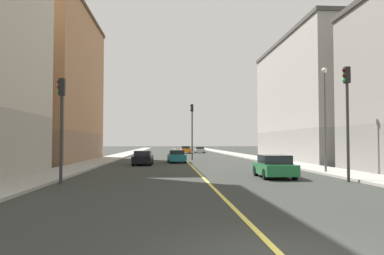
# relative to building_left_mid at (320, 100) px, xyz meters

# --- Properties ---
(sidewalk_left) EXTENTS (3.09, 168.00, 0.15)m
(sidewalk_left) POSITION_rel_building_left_mid_xyz_m (-6.36, 12.73, -7.11)
(sidewalk_left) COLOR #9E9B93
(sidewalk_left) RESTS_ON ground
(sidewalk_right) EXTENTS (3.09, 168.00, 0.15)m
(sidewalk_right) POSITION_rel_building_left_mid_xyz_m (-25.61, 12.73, -7.11)
(sidewalk_right) COLOR #9E9B93
(sidewalk_right) RESTS_ON ground
(lane_center_stripe) EXTENTS (0.16, 154.00, 0.01)m
(lane_center_stripe) POSITION_rel_building_left_mid_xyz_m (-15.98, 12.73, -7.18)
(lane_center_stripe) COLOR #E5D14C
(lane_center_stripe) RESTS_ON ground
(building_left_mid) EXTENTS (9.92, 22.63, 14.35)m
(building_left_mid) POSITION_rel_building_left_mid_xyz_m (0.00, 0.00, 0.00)
(building_left_mid) COLOR gray
(building_left_mid) RESTS_ON ground
(building_right_midblock) EXTENTS (9.92, 19.85, 17.22)m
(building_right_midblock) POSITION_rel_building_left_mid_xyz_m (-31.97, -0.43, 1.44)
(building_right_midblock) COLOR #8F6B4F
(building_right_midblock) RESTS_ON ground
(traffic_light_left_near) EXTENTS (0.40, 0.32, 6.30)m
(traffic_light_left_near) POSITION_rel_building_left_mid_xyz_m (-8.32, -23.40, -3.12)
(traffic_light_left_near) COLOR #2D2D2D
(traffic_light_left_near) RESTS_ON ground
(traffic_light_right_near) EXTENTS (0.40, 0.32, 5.49)m
(traffic_light_right_near) POSITION_rel_building_left_mid_xyz_m (-23.68, -23.40, -3.60)
(traffic_light_right_near) COLOR #2D2D2D
(traffic_light_right_near) RESTS_ON ground
(traffic_light_median_far) EXTENTS (0.40, 0.32, 6.85)m
(traffic_light_median_far) POSITION_rel_building_left_mid_xyz_m (-15.16, 2.47, -2.81)
(traffic_light_median_far) COLOR #2D2D2D
(traffic_light_median_far) RESTS_ON ground
(street_lamp_left_near) EXTENTS (0.36, 0.36, 7.18)m
(street_lamp_left_near) POSITION_rel_building_left_mid_xyz_m (-7.30, -18.19, -2.69)
(street_lamp_left_near) COLOR #4C4C51
(street_lamp_left_near) RESTS_ON ground
(car_orange) EXTENTS (1.89, 4.53, 1.42)m
(car_orange) POSITION_rel_building_left_mid_xyz_m (-14.67, 29.18, -6.50)
(car_orange) COLOR orange
(car_orange) RESTS_ON ground
(car_teal) EXTENTS (1.94, 4.38, 1.33)m
(car_teal) POSITION_rel_building_left_mid_xyz_m (-17.20, -3.53, -6.53)
(car_teal) COLOR #196670
(car_teal) RESTS_ON ground
(car_green) EXTENTS (2.01, 4.06, 1.38)m
(car_green) POSITION_rel_building_left_mid_xyz_m (-11.67, -20.83, -6.51)
(car_green) COLOR #1E6B38
(car_green) RESTS_ON ground
(car_black) EXTENTS (1.87, 4.02, 1.36)m
(car_black) POSITION_rel_building_left_mid_xyz_m (-20.49, -7.56, -6.52)
(car_black) COLOR black
(car_black) RESTS_ON ground
(car_silver) EXTENTS (1.95, 3.96, 1.25)m
(car_silver) POSITION_rel_building_left_mid_xyz_m (-11.66, 32.16, -6.57)
(car_silver) COLOR silver
(car_silver) RESTS_ON ground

